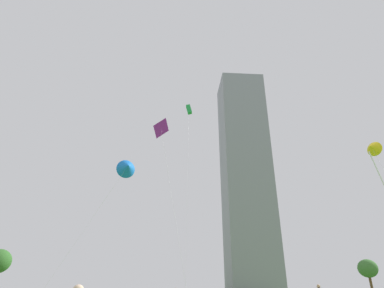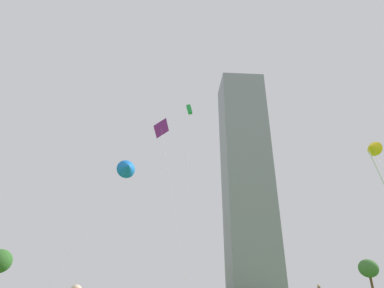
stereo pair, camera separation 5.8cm
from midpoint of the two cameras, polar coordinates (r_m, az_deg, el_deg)
name	(u,v)px [view 1 (the left image)]	position (r m, az deg, el deg)	size (l,w,h in m)	color
kite_flying_0	(189,110)	(58.01, -0.59, 6.17)	(1.20, 9.86, 32.38)	silver
kite_flying_1	(372,148)	(30.66, 29.57, -0.69)	(1.88, 6.32, 13.04)	silver
kite_flying_2	(127,167)	(38.18, -11.62, -4.12)	(8.76, 2.85, 15.79)	silver
kite_flying_3	(161,129)	(35.69, -5.64, 2.68)	(4.17, 5.21, 18.66)	silver
park_tree_1	(368,269)	(55.53, 29.01, -19.01)	(2.73, 2.73, 5.62)	brown
distant_highrise_0	(246,175)	(136.70, 9.63, -5.43)	(18.88, 17.33, 91.88)	gray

